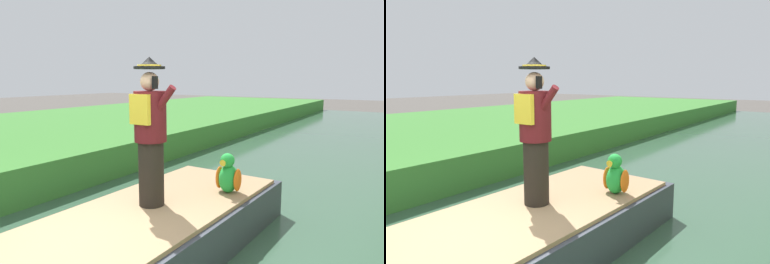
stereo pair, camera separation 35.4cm
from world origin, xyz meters
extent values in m
cube|color=#333842|center=(0.00, 1.21, 0.38)|extent=(1.90, 4.24, 0.56)
cube|color=#997A56|center=(0.00, 1.21, 0.69)|extent=(1.75, 3.90, 0.05)
cylinder|color=black|center=(-0.07, 1.23, 1.12)|extent=(0.32, 0.32, 0.82)
cylinder|color=#561419|center=(-0.07, 1.23, 1.84)|extent=(0.40, 0.40, 0.62)
cube|color=gold|center=(-0.07, 1.04, 1.94)|extent=(0.28, 0.06, 0.36)
sphere|color=#DBA884|center=(-0.07, 1.23, 2.27)|extent=(0.23, 0.23, 0.23)
cylinder|color=black|center=(-0.07, 1.23, 2.43)|extent=(0.38, 0.38, 0.03)
cone|color=black|center=(-0.07, 1.23, 2.50)|extent=(0.26, 0.26, 0.12)
cylinder|color=gold|center=(-0.07, 1.23, 2.46)|extent=(0.29, 0.29, 0.02)
cylinder|color=#561419|center=(0.15, 1.19, 2.02)|extent=(0.38, 0.09, 0.43)
cube|color=black|center=(0.06, 1.17, 2.26)|extent=(0.03, 0.08, 0.15)
ellipsoid|color=green|center=(0.53, 2.19, 0.91)|extent=(0.26, 0.32, 0.40)
sphere|color=green|center=(0.53, 2.15, 1.18)|extent=(0.20, 0.20, 0.20)
cone|color=yellow|center=(0.53, 2.05, 1.17)|extent=(0.09, 0.09, 0.09)
ellipsoid|color=orange|center=(0.39, 2.19, 0.91)|extent=(0.08, 0.20, 0.32)
ellipsoid|color=orange|center=(0.67, 2.19, 0.91)|extent=(0.08, 0.20, 0.32)
camera|label=1|loc=(2.65, -2.09, 2.30)|focal=32.63mm
camera|label=2|loc=(2.94, -1.89, 2.30)|focal=32.63mm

